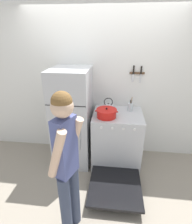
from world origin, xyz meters
The scene contains 9 objects.
ground_plane centered at (0.00, 0.00, 0.00)m, with size 14.00×14.00×0.00m, color gray.
wall_back centered at (0.00, 0.03, 1.27)m, with size 10.00×0.06×2.55m.
refrigerator centered at (-0.45, -0.35, 0.82)m, with size 0.60×0.73×1.63m.
stove_range centered at (0.30, -0.38, 0.46)m, with size 0.79×1.43×0.93m.
dutch_oven_pot centered at (0.12, -0.48, 0.99)m, with size 0.35×0.31×0.15m.
tea_kettle centered at (0.14, -0.21, 0.98)m, with size 0.24×0.19×0.22m.
utensil_jar centered at (0.50, -0.20, 1.00)m, with size 0.09×0.09×0.24m.
person centered at (-0.20, -1.60, 0.95)m, with size 0.35×0.40×1.67m.
wall_knife_strip centered at (0.58, -0.02, 1.53)m, with size 0.24×0.03×0.28m.
Camera 1 is at (0.24, -2.91, 2.09)m, focal length 28.00 mm.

